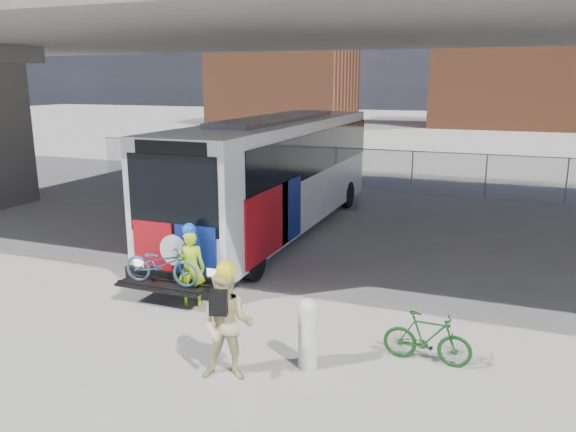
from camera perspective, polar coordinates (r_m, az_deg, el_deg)
The scene contains 9 objects.
ground at distance 13.83m, azimuth 0.21°, elevation -6.49°, with size 160.00×160.00×0.00m, color #9E9991.
bus at distance 17.74m, azimuth -1.07°, elevation 5.04°, with size 2.67×12.90×3.69m.
overpass at distance 16.88m, azimuth 5.40°, elevation 19.65°, with size 40.00×16.00×7.95m.
chainlink_fence at distance 24.79m, azimuth 10.25°, elevation 5.69°, with size 30.00×0.06×30.00m.
brick_buildings at distance 60.45m, azimuth 18.50°, elevation 13.59°, with size 54.00×22.00×12.00m.
bollard at distance 9.63m, azimuth 2.02°, elevation -11.59°, with size 0.32×0.32×1.23m.
cyclist_hivis at distance 12.25m, azimuth -9.85°, elevation -5.02°, with size 0.72×0.61×1.84m.
cyclist_tan at distance 9.21m, azimuth -6.21°, elevation -10.87°, with size 1.05×0.92×2.02m.
bike_parked at distance 10.13m, azimuth 13.97°, elevation -11.95°, with size 0.43×1.51×0.91m, color #154217.
Camera 1 is at (4.65, -12.12, 4.76)m, focal length 35.00 mm.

